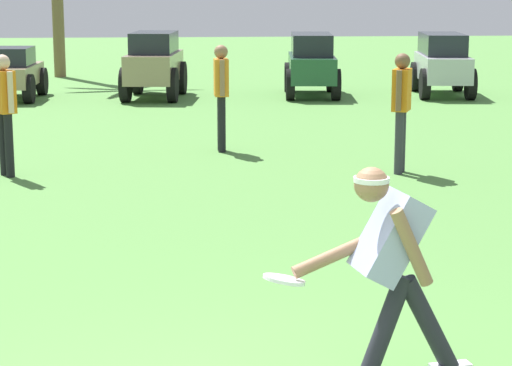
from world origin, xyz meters
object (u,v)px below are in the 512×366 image
at_px(teammate_near_sideline, 4,103).
at_px(parked_car_slot_a, 14,73).
at_px(teammate_midfield, 401,101).
at_px(parked_car_slot_c, 312,62).
at_px(parked_car_slot_b, 154,63).
at_px(parked_car_slot_d, 442,62).
at_px(frisbee_in_flight, 284,280).
at_px(teammate_deep, 221,88).
at_px(frisbee_thrower, 391,264).

xyz_separation_m(teammate_near_sideline, parked_car_slot_a, (-1.21, 8.60, -0.38)).
height_order(teammate_midfield, parked_car_slot_c, teammate_midfield).
distance_m(teammate_near_sideline, parked_car_slot_b, 8.79).
height_order(parked_car_slot_c, parked_car_slot_d, same).
xyz_separation_m(teammate_near_sideline, parked_car_slot_b, (1.75, 8.61, -0.20)).
distance_m(frisbee_in_flight, parked_car_slot_b, 15.66).
xyz_separation_m(teammate_midfield, parked_car_slot_b, (-3.33, 8.82, -0.20)).
bearing_deg(parked_car_slot_b, teammate_midfield, -69.29).
bearing_deg(parked_car_slot_c, teammate_deep, -108.04).
relative_size(frisbee_thrower, parked_car_slot_a, 0.62).
bearing_deg(parked_car_slot_d, parked_car_slot_a, -179.81).
bearing_deg(parked_car_slot_c, frisbee_in_flight, -98.48).
bearing_deg(parked_car_slot_c, parked_car_slot_a, -178.40).
bearing_deg(frisbee_thrower, frisbee_in_flight, 172.41).
relative_size(frisbee_thrower, teammate_midfield, 0.89).
relative_size(teammate_near_sideline, parked_car_slot_d, 0.62).
relative_size(teammate_midfield, parked_car_slot_b, 0.64).
bearing_deg(parked_car_slot_c, teammate_midfield, -90.48).
bearing_deg(parked_car_slot_c, teammate_near_sideline, -120.45).
xyz_separation_m(parked_car_slot_b, parked_car_slot_d, (6.27, 0.02, -0.02)).
bearing_deg(teammate_near_sideline, teammate_midfield, -2.32).
xyz_separation_m(teammate_midfield, parked_car_slot_a, (-6.30, 8.81, -0.38)).
bearing_deg(frisbee_in_flight, teammate_deep, 89.73).
relative_size(frisbee_thrower, frisbee_in_flight, 3.85).
relative_size(teammate_near_sideline, teammate_midfield, 1.00).
xyz_separation_m(frisbee_thrower, parked_car_slot_b, (-1.70, 15.71, -0.05)).
relative_size(teammate_near_sideline, teammate_deep, 1.00).
height_order(frisbee_thrower, parked_car_slot_c, frisbee_thrower).
bearing_deg(parked_car_slot_c, parked_car_slot_b, -177.26).
xyz_separation_m(teammate_deep, parked_car_slot_c, (2.31, 7.11, -0.22)).
xyz_separation_m(teammate_deep, parked_car_slot_b, (-1.10, 6.94, -0.20)).
xyz_separation_m(teammate_near_sideline, teammate_deep, (2.85, 1.67, 0.00)).
bearing_deg(parked_car_slot_c, frisbee_thrower, -96.15).
height_order(frisbee_thrower, parked_car_slot_b, parked_car_slot_b).
bearing_deg(parked_car_slot_a, frisbee_thrower, -73.46).
xyz_separation_m(frisbee_thrower, parked_car_slot_d, (4.57, 15.73, -0.07)).
bearing_deg(parked_car_slot_a, parked_car_slot_b, 0.28).
xyz_separation_m(frisbee_in_flight, teammate_midfield, (2.28, 6.81, 0.26)).
distance_m(parked_car_slot_b, parked_car_slot_c, 3.41).
height_order(teammate_near_sideline, teammate_midfield, same).
bearing_deg(teammate_midfield, parked_car_slot_c, 89.52).
xyz_separation_m(teammate_midfield, parked_car_slot_c, (0.07, 8.98, -0.22)).
distance_m(teammate_midfield, parked_car_slot_a, 10.83).
bearing_deg(frisbee_in_flight, parked_car_slot_b, 93.86).
relative_size(teammate_near_sideline, parked_car_slot_b, 0.64).
bearing_deg(frisbee_in_flight, parked_car_slot_c, 81.52).
xyz_separation_m(teammate_deep, parked_car_slot_d, (5.18, 6.96, -0.22)).
bearing_deg(teammate_midfield, parked_car_slot_b, 110.71).
xyz_separation_m(teammate_near_sideline, parked_car_slot_c, (5.16, 8.78, -0.22)).
distance_m(teammate_deep, parked_car_slot_c, 7.48).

